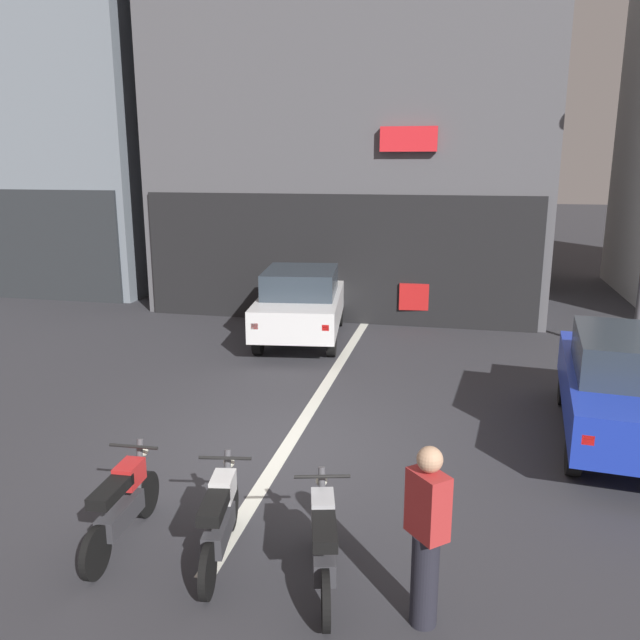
% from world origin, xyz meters
% --- Properties ---
extents(ground_plane, '(120.00, 120.00, 0.00)m').
position_xyz_m(ground_plane, '(0.00, 0.00, 0.00)').
color(ground_plane, '#333338').
extents(lane_centre_line, '(0.20, 18.00, 0.01)m').
position_xyz_m(lane_centre_line, '(0.00, 6.00, 0.00)').
color(lane_centre_line, silver).
rests_on(lane_centre_line, ground).
extents(building_mid_block, '(10.28, 9.86, 14.51)m').
position_xyz_m(building_mid_block, '(-0.78, 12.34, 7.24)').
color(building_mid_block, '#56565B').
rests_on(building_mid_block, ground).
extents(car_white_crossing_near, '(2.28, 4.30, 1.64)m').
position_xyz_m(car_white_crossing_near, '(-1.20, 5.68, 0.89)').
color(car_white_crossing_near, black).
rests_on(car_white_crossing_near, ground).
extents(car_blue_parked_kerbside, '(2.15, 4.25, 1.64)m').
position_xyz_m(car_blue_parked_kerbside, '(4.73, 1.26, 0.89)').
color(car_blue_parked_kerbside, black).
rests_on(car_blue_parked_kerbside, ground).
extents(car_red_down_street, '(2.22, 4.27, 1.64)m').
position_xyz_m(car_red_down_street, '(1.49, 9.52, 0.89)').
color(car_red_down_street, black).
rests_on(car_red_down_street, ground).
extents(motorcycle_red_row_leftmost, '(0.55, 1.67, 0.98)m').
position_xyz_m(motorcycle_red_row_leftmost, '(-1.05, -2.60, 0.46)').
color(motorcycle_red_row_leftmost, black).
rests_on(motorcycle_red_row_leftmost, ground).
extents(motorcycle_white_row_left_mid, '(0.55, 1.66, 0.98)m').
position_xyz_m(motorcycle_white_row_left_mid, '(0.05, -2.64, 0.46)').
color(motorcycle_white_row_left_mid, black).
rests_on(motorcycle_white_row_left_mid, ground).
extents(motorcycle_silver_row_centre, '(0.59, 1.64, 0.98)m').
position_xyz_m(motorcycle_silver_row_centre, '(1.15, -2.81, 0.46)').
color(motorcycle_silver_row_centre, black).
rests_on(motorcycle_silver_row_centre, ground).
extents(person_by_motorcycles, '(0.40, 0.42, 1.67)m').
position_xyz_m(person_by_motorcycles, '(2.12, -3.15, 0.86)').
color(person_by_motorcycles, '#23232D').
rests_on(person_by_motorcycles, ground).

